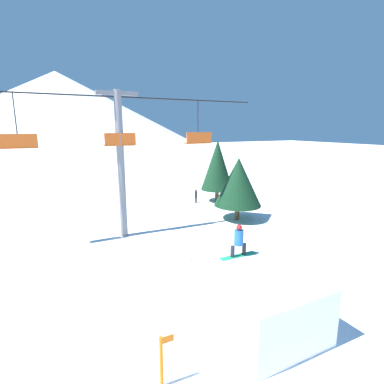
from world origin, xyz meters
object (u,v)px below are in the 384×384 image
Objects in this scene: pine_tree_near at (238,182)px; snow_ramp at (257,299)px; trail_marker at (162,360)px; distant_skier at (196,196)px; snowboarder at (239,241)px.

snow_ramp is at bearing -121.82° from pine_tree_near.
snow_ramp is 0.85× the size of pine_tree_near.
distant_skier is at bearing 60.11° from trail_marker.
snowboarder is 15.79m from distant_skier.
trail_marker is (-3.79, -0.90, -0.17)m from snow_ramp.
distant_skier is (5.75, 14.59, -1.86)m from snowboarder.
snowboarder reaches higher than distant_skier.
pine_tree_near is at bearing 47.71° from trail_marker.
snowboarder is 1.22× the size of distant_skier.
snowboarder is (0.18, 1.42, 1.56)m from snow_ramp.
snow_ramp is 12.21m from pine_tree_near.
trail_marker is at bearing -132.29° from pine_tree_near.
snow_ramp is 3.90m from trail_marker.
snow_ramp is at bearing -97.13° from snowboarder.
trail_marker reaches higher than distant_skier.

